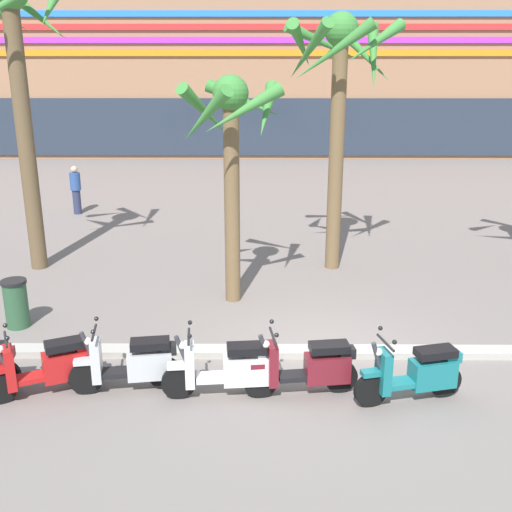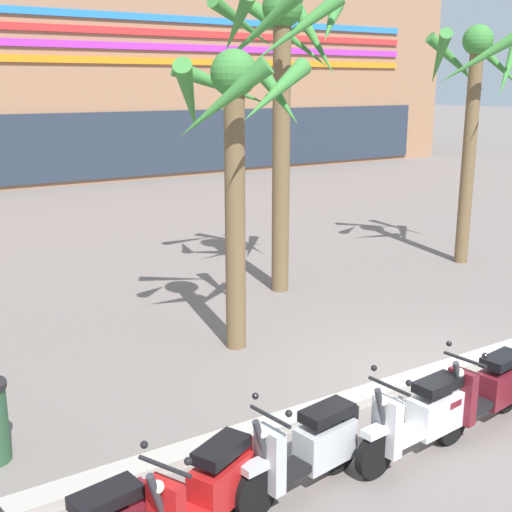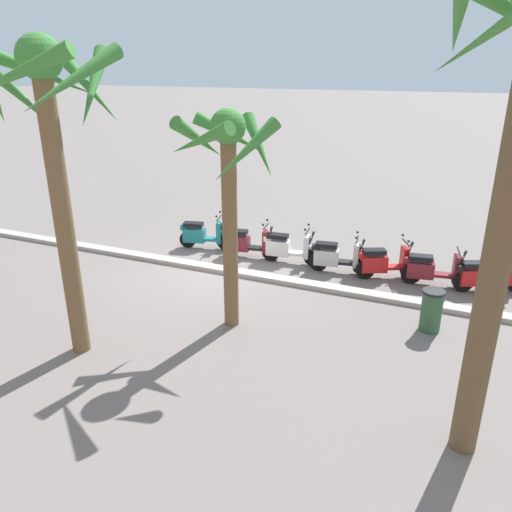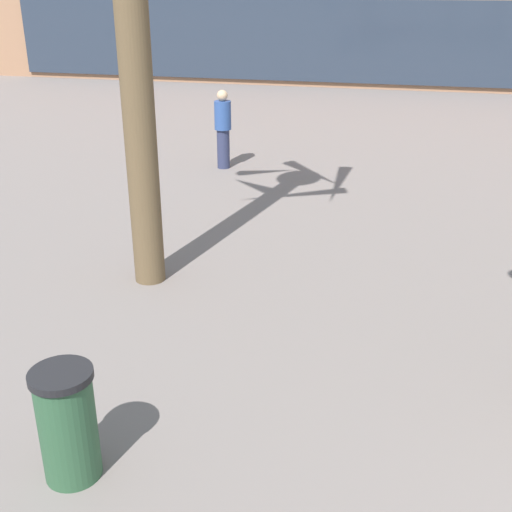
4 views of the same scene
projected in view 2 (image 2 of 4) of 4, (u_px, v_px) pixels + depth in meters
ground_plane at (428, 380)px, 9.64m from camera, size 200.00×200.00×0.00m
curb_strip at (427, 376)px, 9.64m from camera, size 60.00×0.36×0.12m
mall_facade_backdrop at (11, 15)px, 30.62m from camera, size 43.96×11.60×14.46m
scooter_red_lead_nearest at (205, 493)px, 6.22m from camera, size 1.60×0.89×1.17m
scooter_silver_mid_centre at (309, 449)px, 6.96m from camera, size 1.72×0.61×1.17m
scooter_white_second_in_line at (420, 418)px, 7.61m from camera, size 1.77×0.56×1.17m
scooter_maroon_last_in_row at (488, 390)px, 8.32m from camera, size 1.77×0.59×1.17m
palm_tree_near_sign at (474, 88)px, 15.03m from camera, size 2.41×2.62×5.43m
palm_tree_mid_walkway at (282, 65)px, 12.72m from camera, size 2.71×2.76×5.92m
palm_tree_far_corner at (236, 128)px, 9.99m from camera, size 2.15×2.21×4.65m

